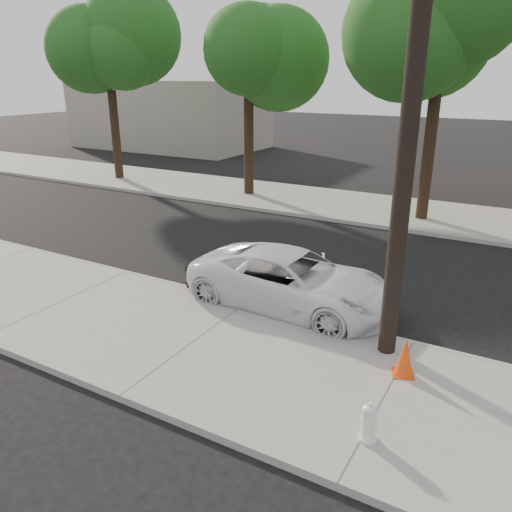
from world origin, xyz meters
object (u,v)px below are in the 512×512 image
Objects in this scene: fire_hydrant at (369,423)px; traffic_cone at (405,357)px; utility_pole at (410,117)px; police_cruiser at (292,280)px.

traffic_cone is at bearing 110.01° from fire_hydrant.
utility_pole is 1.77× the size of police_cruiser.
utility_pole is at bearing -111.45° from police_cruiser.
utility_pole is at bearing 120.79° from fire_hydrant.
utility_pole reaches higher than fire_hydrant.
traffic_cone is (0.51, -0.70, -4.18)m from utility_pole.
traffic_cone is at bearing -54.01° from utility_pole.
fire_hydrant is at bearing -80.06° from utility_pole.
utility_pole reaches higher than traffic_cone.
police_cruiser is 8.30× the size of fire_hydrant.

